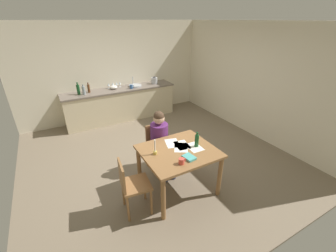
% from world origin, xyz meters
% --- Properties ---
extents(ground_plane, '(5.20, 5.20, 0.04)m').
position_xyz_m(ground_plane, '(0.00, 0.00, -0.02)').
color(ground_plane, '#7A6B56').
extents(wall_back, '(5.20, 0.12, 2.60)m').
position_xyz_m(wall_back, '(0.00, 2.60, 1.30)').
color(wall_back, silver).
rests_on(wall_back, ground).
extents(wall_right, '(0.12, 5.20, 2.60)m').
position_xyz_m(wall_right, '(2.60, 0.00, 1.30)').
color(wall_right, silver).
rests_on(wall_right, ground).
extents(kitchen_counter, '(3.07, 0.64, 0.90)m').
position_xyz_m(kitchen_counter, '(0.00, 2.24, 0.45)').
color(kitchen_counter, beige).
rests_on(kitchen_counter, ground).
extents(dining_table, '(1.14, 0.99, 0.77)m').
position_xyz_m(dining_table, '(-0.13, -1.06, 0.66)').
color(dining_table, olive).
rests_on(dining_table, ground).
extents(chair_at_table, '(0.40, 0.40, 0.86)m').
position_xyz_m(chair_at_table, '(-0.13, -0.33, 0.48)').
color(chair_at_table, olive).
rests_on(chair_at_table, ground).
extents(person_seated, '(0.32, 0.59, 1.19)m').
position_xyz_m(person_seated, '(-0.14, -0.47, 0.68)').
color(person_seated, '#592666').
rests_on(person_seated, ground).
extents(chair_side_empty, '(0.45, 0.45, 0.89)m').
position_xyz_m(chair_side_empty, '(-0.96, -1.14, 0.50)').
color(chair_side_empty, olive).
rests_on(chair_side_empty, ground).
extents(coffee_mug, '(0.12, 0.08, 0.09)m').
position_xyz_m(coffee_mug, '(-0.28, -1.39, 0.82)').
color(coffee_mug, '#D84C3F').
rests_on(coffee_mug, dining_table).
extents(candlestick, '(0.06, 0.06, 0.25)m').
position_xyz_m(candlestick, '(-0.50, -0.98, 0.84)').
color(candlestick, gold).
rests_on(candlestick, dining_table).
extents(book_magazine, '(0.17, 0.20, 0.03)m').
position_xyz_m(book_magazine, '(-0.11, -1.33, 0.79)').
color(book_magazine, '#4DABA9').
rests_on(book_magazine, dining_table).
extents(paper_letter, '(0.28, 0.34, 0.00)m').
position_xyz_m(paper_letter, '(-0.11, -0.83, 0.78)').
color(paper_letter, white).
rests_on(paper_letter, dining_table).
extents(paper_bill, '(0.25, 0.32, 0.00)m').
position_xyz_m(paper_bill, '(0.00, -0.96, 0.78)').
color(paper_bill, white).
rests_on(paper_bill, dining_table).
extents(paper_envelope, '(0.33, 0.36, 0.00)m').
position_xyz_m(paper_envelope, '(-0.06, -1.01, 0.78)').
color(paper_envelope, white).
rests_on(paper_envelope, dining_table).
extents(paper_receipt, '(0.22, 0.30, 0.00)m').
position_xyz_m(paper_receipt, '(0.14, -1.11, 0.78)').
color(paper_receipt, white).
rests_on(paper_receipt, dining_table).
extents(wine_bottle_on_table, '(0.07, 0.07, 0.26)m').
position_xyz_m(wine_bottle_on_table, '(0.18, -1.10, 0.88)').
color(wine_bottle_on_table, '#194C23').
rests_on(wine_bottle_on_table, dining_table).
extents(sink_unit, '(0.36, 0.36, 0.24)m').
position_xyz_m(sink_unit, '(0.45, 2.24, 0.92)').
color(sink_unit, '#B2B7BC').
rests_on(sink_unit, kitchen_counter).
extents(bottle_oil, '(0.08, 0.08, 0.30)m').
position_xyz_m(bottle_oil, '(-1.06, 2.25, 1.03)').
color(bottle_oil, '#194C23').
rests_on(bottle_oil, kitchen_counter).
extents(bottle_vinegar, '(0.08, 0.08, 0.27)m').
position_xyz_m(bottle_vinegar, '(-0.95, 2.16, 1.01)').
color(bottle_vinegar, '#8C999E').
rests_on(bottle_vinegar, kitchen_counter).
extents(bottle_wine_red, '(0.06, 0.06, 0.26)m').
position_xyz_m(bottle_wine_red, '(-0.80, 2.28, 1.01)').
color(bottle_wine_red, '#593319').
rests_on(bottle_wine_red, kitchen_counter).
extents(mixing_bowl, '(0.20, 0.20, 0.09)m').
position_xyz_m(mixing_bowl, '(-0.15, 2.29, 0.95)').
color(mixing_bowl, white).
rests_on(mixing_bowl, kitchen_counter).
extents(stovetop_kettle, '(0.18, 0.18, 0.22)m').
position_xyz_m(stovetop_kettle, '(1.06, 2.24, 1.00)').
color(stovetop_kettle, '#B7BABF').
rests_on(stovetop_kettle, kitchen_counter).
extents(wine_glass_near_sink, '(0.07, 0.07, 0.15)m').
position_xyz_m(wine_glass_near_sink, '(0.06, 2.39, 1.01)').
color(wine_glass_near_sink, silver).
rests_on(wine_glass_near_sink, kitchen_counter).
extents(wine_glass_by_kettle, '(0.07, 0.07, 0.15)m').
position_xyz_m(wine_glass_by_kettle, '(-0.03, 2.39, 1.01)').
color(wine_glass_by_kettle, silver).
rests_on(wine_glass_by_kettle, kitchen_counter).
extents(wine_glass_back_left, '(0.07, 0.07, 0.15)m').
position_xyz_m(wine_glass_back_left, '(-0.14, 2.39, 1.01)').
color(wine_glass_back_left, silver).
rests_on(wine_glass_back_left, kitchen_counter).
extents(wine_glass_back_right, '(0.07, 0.07, 0.15)m').
position_xyz_m(wine_glass_back_right, '(-0.26, 2.39, 1.01)').
color(wine_glass_back_right, silver).
rests_on(wine_glass_back_right, kitchen_counter).
extents(teacup_on_counter, '(0.12, 0.08, 0.11)m').
position_xyz_m(teacup_on_counter, '(0.28, 2.09, 0.95)').
color(teacup_on_counter, '#33598C').
rests_on(teacup_on_counter, kitchen_counter).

